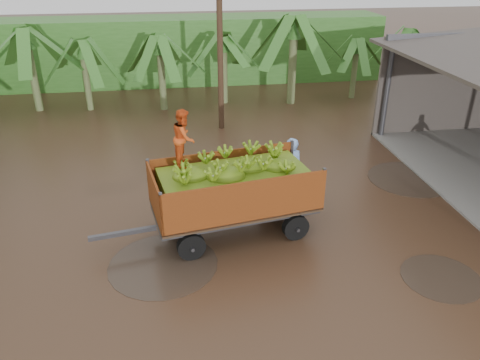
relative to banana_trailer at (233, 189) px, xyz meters
name	(u,v)px	position (x,y,z in m)	size (l,w,h in m)	color
ground	(290,215)	(1.75, 0.56, -1.31)	(100.00, 100.00, 0.00)	black
hedge_north	(190,50)	(-0.25, 16.56, 0.49)	(22.00, 3.00, 3.60)	#2D661E
banana_trailer	(233,189)	(0.00, 0.00, 0.00)	(6.08, 2.79, 3.48)	#A84B18
man_blue	(290,169)	(1.98, 1.62, -0.30)	(0.73, 0.48, 2.01)	#7CA4E3
utility_pole	(220,37)	(0.62, 8.30, 2.53)	(1.20, 0.24, 7.56)	#47301E
banana_plants	(126,94)	(-3.26, 7.69, 0.53)	(23.84, 20.01, 4.32)	#2D661E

